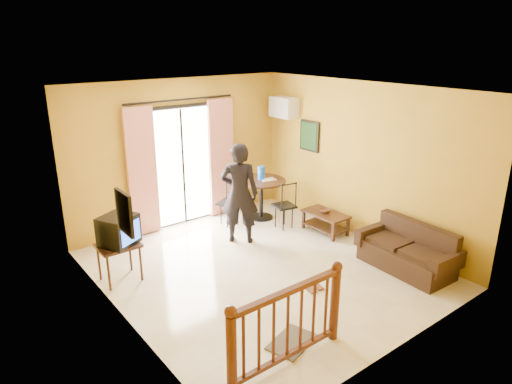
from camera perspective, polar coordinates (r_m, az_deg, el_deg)
ground at (r=7.35m, az=0.75°, el=-9.59°), size 5.00×5.00×0.00m
room_shell at (r=6.71m, az=0.81°, el=3.31°), size 5.00×5.00×5.00m
balcony_door at (r=8.81m, az=-9.11°, el=3.36°), size 2.25×0.14×2.46m
tv_table at (r=7.11m, az=-16.82°, el=-6.85°), size 0.59×0.49×0.59m
television at (r=7.00m, az=-16.80°, el=-4.58°), size 0.64×0.62×0.44m
picture_left at (r=5.54m, az=-16.12°, el=-2.52°), size 0.05×0.42×0.52m
dining_table at (r=9.10m, az=0.65°, el=0.54°), size 0.98×0.98×0.81m
water_jug at (r=9.02m, az=0.68°, el=2.38°), size 0.15×0.15×0.27m
serving_tray at (r=9.04m, az=1.56°, el=1.57°), size 0.31×0.23×0.02m
dining_chairs at (r=8.93m, az=0.02°, el=-4.26°), size 1.25×1.28×0.95m
air_conditioner at (r=9.40m, az=3.46°, el=10.53°), size 0.31×0.60×0.40m
botanical_print at (r=9.10m, az=6.69°, el=6.96°), size 0.05×0.50×0.60m
coffee_table at (r=8.66m, az=8.67°, el=-3.39°), size 0.48×0.87×0.39m
bowl at (r=8.62m, az=8.61°, el=-2.34°), size 0.26×0.26×0.07m
sofa at (r=7.64m, az=18.49°, el=-7.19°), size 0.78×1.55×0.73m
standing_person at (r=7.97m, az=-2.08°, el=-0.17°), size 0.78×0.77×1.81m
stair_balustrade at (r=5.18m, az=3.99°, el=-15.68°), size 1.63×0.13×1.04m
doormat at (r=5.80m, az=4.48°, el=-18.16°), size 0.69×0.56×0.02m
sandals at (r=6.88m, az=7.18°, el=-11.75°), size 0.29×0.27×0.03m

